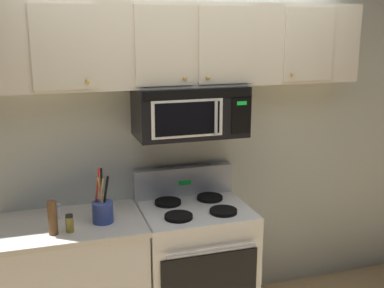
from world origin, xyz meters
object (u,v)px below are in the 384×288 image
(stove_range, at_px, (195,264))
(spice_jar, at_px, (70,223))
(over_range_microwave, at_px, (190,111))
(pepper_mill, at_px, (53,218))
(utensil_crock_blue, at_px, (103,210))
(salt_shaker, at_px, (58,211))

(stove_range, distance_m, spice_jar, 1.01)
(over_range_microwave, xyz_separation_m, spice_jar, (-0.87, -0.27, -0.62))
(pepper_mill, height_order, spice_jar, pepper_mill)
(utensil_crock_blue, distance_m, pepper_mill, 0.33)
(over_range_microwave, bearing_deg, salt_shaker, -179.69)
(stove_range, height_order, utensil_crock_blue, utensil_crock_blue)
(salt_shaker, bearing_deg, over_range_microwave, 0.31)
(stove_range, xyz_separation_m, over_range_microwave, (-0.00, 0.12, 1.11))
(over_range_microwave, height_order, spice_jar, over_range_microwave)
(salt_shaker, bearing_deg, stove_range, -6.88)
(over_range_microwave, bearing_deg, spice_jar, -162.79)
(over_range_microwave, height_order, utensil_crock_blue, over_range_microwave)
(utensil_crock_blue, bearing_deg, spice_jar, -156.33)
(salt_shaker, height_order, pepper_mill, pepper_mill)
(spice_jar, bearing_deg, salt_shaker, 102.13)
(stove_range, xyz_separation_m, salt_shaker, (-0.92, 0.11, 0.48))
(over_range_microwave, height_order, pepper_mill, over_range_microwave)
(utensil_crock_blue, distance_m, salt_shaker, 0.32)
(utensil_crock_blue, bearing_deg, over_range_microwave, 14.93)
(pepper_mill, relative_size, spice_jar, 1.89)
(stove_range, height_order, spice_jar, stove_range)
(utensil_crock_blue, xyz_separation_m, salt_shaker, (-0.27, 0.17, -0.04))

